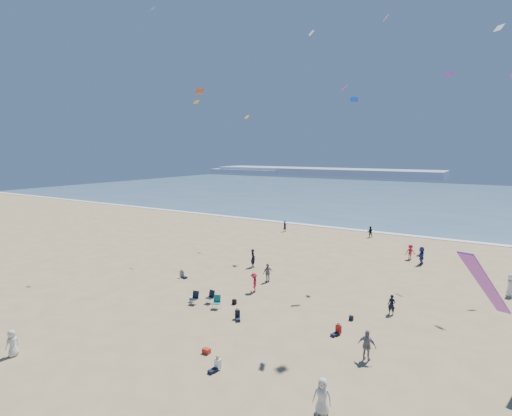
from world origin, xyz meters
The scene contains 13 objects.
ground centered at (0.00, 0.00, 0.00)m, with size 220.00×220.00×0.00m, color tan.
ocean centered at (0.00, 95.00, 0.03)m, with size 220.00×100.00×0.06m, color #476B84.
surf_line centered at (0.00, 45.00, 0.04)m, with size 220.00×1.20×0.08m, color white.
headland_far centered at (-60.00, 170.00, 1.60)m, with size 110.00×20.00×3.20m, color #7A8EA8.
headland_near centered at (-100.00, 165.00, 1.00)m, with size 40.00×14.00×2.00m, color #7A8EA8.
standing_flyers centered at (5.03, 15.16, 0.87)m, with size 28.27×47.77×1.94m.
seated_group centered at (0.82, 7.58, 0.42)m, with size 17.43×16.71×0.84m.
chair_cluster centered at (-3.96, 10.49, 0.50)m, with size 2.73×1.45×1.00m.
white_tote centered at (-5.40, 10.40, 0.20)m, with size 0.35×0.20×0.40m, color silver.
black_backpack centered at (-2.30, 11.80, 0.19)m, with size 0.30×0.22×0.38m, color black.
cooler centered at (0.60, 4.75, 0.15)m, with size 0.45×0.30×0.30m, color #B32819.
navy_bag centered at (6.32, 13.65, 0.17)m, with size 0.28×0.18×0.34m, color black.
kites_aloft centered at (9.99, 13.32, 14.44)m, with size 43.38×37.74×26.85m.
Camera 1 is at (14.52, -12.29, 11.72)m, focal length 28.00 mm.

